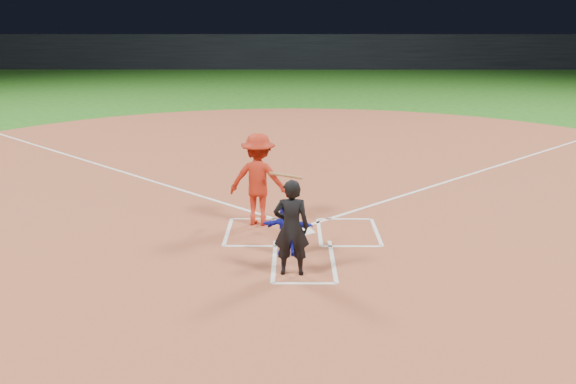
{
  "coord_description": "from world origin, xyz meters",
  "views": [
    {
      "loc": [
        -0.22,
        -13.03,
        4.38
      ],
      "look_at": [
        -0.3,
        -0.4,
        1.0
      ],
      "focal_mm": 40.0,
      "sensor_mm": 36.0,
      "label": 1
    }
  ],
  "objects_px": {
    "catcher": "(287,228)",
    "umpire": "(291,227)",
    "batter_at_plate": "(259,179)",
    "home_plate": "(302,231)"
  },
  "relations": [
    {
      "from": "catcher",
      "to": "batter_at_plate",
      "type": "relative_size",
      "value": 0.53
    },
    {
      "from": "catcher",
      "to": "batter_at_plate",
      "type": "xyz_separation_m",
      "value": [
        -0.64,
        1.94,
        0.48
      ]
    },
    {
      "from": "batter_at_plate",
      "to": "umpire",
      "type": "bearing_deg",
      "value": -76.14
    },
    {
      "from": "home_plate",
      "to": "catcher",
      "type": "relative_size",
      "value": 0.56
    },
    {
      "from": "home_plate",
      "to": "umpire",
      "type": "distance_m",
      "value": 2.52
    },
    {
      "from": "catcher",
      "to": "umpire",
      "type": "relative_size",
      "value": 0.61
    },
    {
      "from": "umpire",
      "to": "batter_at_plate",
      "type": "xyz_separation_m",
      "value": [
        -0.72,
        2.91,
        0.15
      ]
    },
    {
      "from": "batter_at_plate",
      "to": "catcher",
      "type": "bearing_deg",
      "value": -71.82
    },
    {
      "from": "umpire",
      "to": "home_plate",
      "type": "bearing_deg",
      "value": -94.71
    },
    {
      "from": "catcher",
      "to": "umpire",
      "type": "bearing_deg",
      "value": 103.57
    }
  ]
}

